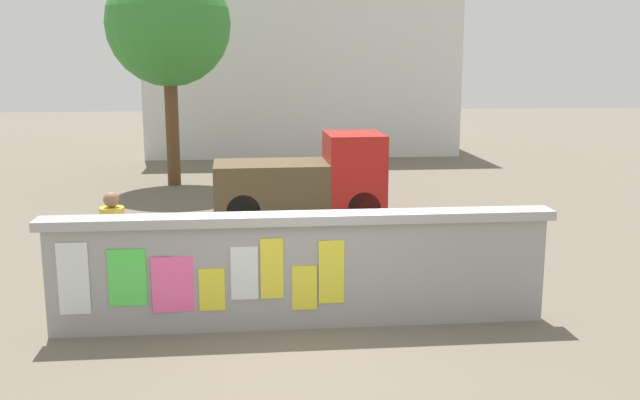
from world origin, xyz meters
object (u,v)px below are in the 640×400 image
at_px(tree_roadside, 168,25).
at_px(auto_rickshaw_truck, 308,178).
at_px(motorcycle, 420,236).
at_px(bicycle_far, 148,251).
at_px(bicycle_near, 284,250).
at_px(person_walking, 113,236).

bearing_deg(tree_roadside, auto_rickshaw_truck, -54.18).
xyz_separation_m(motorcycle, bicycle_far, (-4.53, -0.17, -0.10)).
relative_size(bicycle_near, bicycle_far, 0.97).
height_order(bicycle_near, tree_roadside, tree_roadside).
bearing_deg(bicycle_near, auto_rickshaw_truck, 79.52).
distance_m(motorcycle, bicycle_near, 2.36).
distance_m(bicycle_near, tree_roadside, 9.65).
bearing_deg(auto_rickshaw_truck, tree_roadside, 125.82).
xyz_separation_m(bicycle_near, person_walking, (-2.47, -1.28, 0.62)).
relative_size(motorcycle, tree_roadside, 0.32).
relative_size(auto_rickshaw_truck, motorcycle, 1.92).
relative_size(bicycle_far, tree_roadside, 0.29).
relative_size(auto_rickshaw_truck, person_walking, 2.24).
height_order(motorcycle, bicycle_far, bicycle_far).
distance_m(bicycle_far, tree_roadside, 9.13).
bearing_deg(auto_rickshaw_truck, bicycle_near, -100.48).
distance_m(bicycle_far, person_walking, 1.62).
height_order(motorcycle, person_walking, person_walking).
bearing_deg(auto_rickshaw_truck, motorcycle, -65.27).
bearing_deg(bicycle_near, bicycle_far, 175.12).
bearing_deg(motorcycle, bicycle_near, -171.34).
xyz_separation_m(auto_rickshaw_truck, bicycle_far, (-2.92, -3.67, -0.54)).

